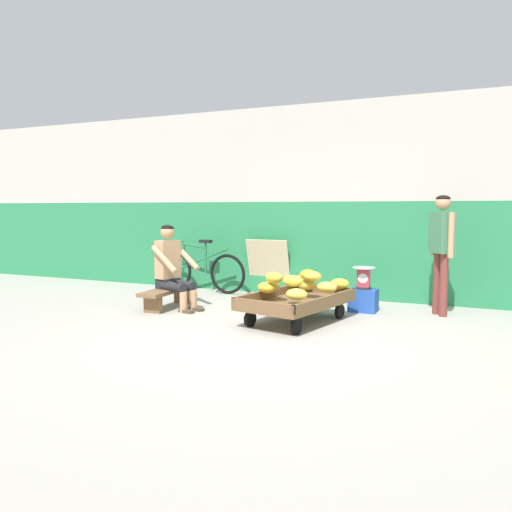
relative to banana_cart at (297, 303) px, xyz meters
name	(u,v)px	position (x,y,z in m)	size (l,w,h in m)	color
ground_plane	(255,340)	(-0.12, -0.96, -0.24)	(80.00, 80.00, 0.00)	#A39E93
back_wall	(333,201)	(-0.12, 1.98, 1.23)	(16.00, 0.30, 2.94)	#287F4C
banana_cart	(297,303)	(0.00, 0.00, 0.00)	(1.14, 1.59, 0.36)	brown
banana_pile	(300,283)	(0.00, 0.10, 0.23)	(1.00, 1.29, 0.26)	yellow
low_bench	(168,293)	(-1.92, 0.16, -0.04)	(0.34, 1.11, 0.27)	brown
vendor_seated	(172,267)	(-1.84, 0.13, 0.33)	(0.73, 0.58, 1.14)	tan
plastic_crate	(363,300)	(0.59, 0.97, -0.09)	(0.36, 0.28, 0.30)	#234CA8
weighing_scale	(364,278)	(0.59, 0.97, 0.21)	(0.30, 0.30, 0.29)	#28282D
bicycle_near_left	(201,270)	(-2.20, 1.52, 0.11)	(1.66, 0.48, 0.86)	black
sign_board	(269,267)	(-1.10, 1.79, 0.19)	(0.70, 0.26, 0.87)	#C6B289
customer_adult	(442,241)	(1.54, 1.14, 0.71)	(0.35, 0.42, 1.53)	brown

